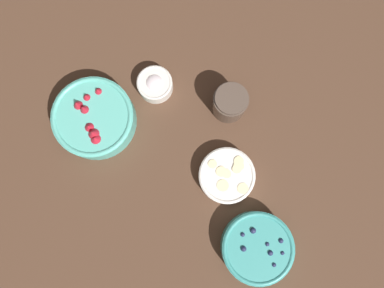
% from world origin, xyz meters
% --- Properties ---
extents(ground_plane, '(4.00, 4.00, 0.00)m').
position_xyz_m(ground_plane, '(0.00, 0.00, 0.00)').
color(ground_plane, '#4C3323').
extents(bowl_strawberries, '(0.22, 0.22, 0.09)m').
position_xyz_m(bowl_strawberries, '(-0.22, -0.19, 0.04)').
color(bowl_strawberries, '#56B7A8').
rests_on(bowl_strawberries, ground_plane).
extents(bowl_blueberries, '(0.19, 0.19, 0.07)m').
position_xyz_m(bowl_blueberries, '(0.23, 0.15, 0.04)').
color(bowl_blueberries, teal).
rests_on(bowl_blueberries, ground_plane).
extents(bowl_bananas, '(0.15, 0.15, 0.05)m').
position_xyz_m(bowl_bananas, '(0.03, 0.12, 0.03)').
color(bowl_bananas, white).
rests_on(bowl_bananas, ground_plane).
extents(bowl_cream, '(0.10, 0.10, 0.05)m').
position_xyz_m(bowl_cream, '(-0.28, 0.00, 0.03)').
color(bowl_cream, silver).
rests_on(bowl_cream, ground_plane).
extents(jar_chocolate, '(0.10, 0.10, 0.10)m').
position_xyz_m(jar_chocolate, '(-0.16, 0.19, 0.05)').
color(jar_chocolate, '#4C3D33').
rests_on(jar_chocolate, ground_plane).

